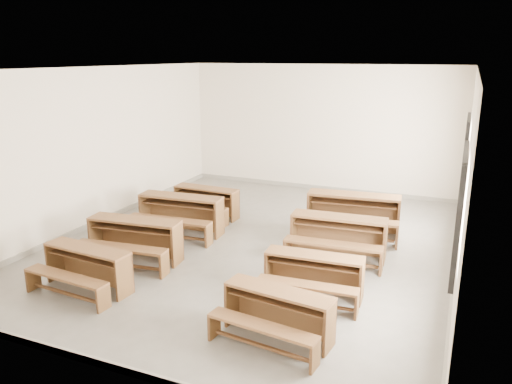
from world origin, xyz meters
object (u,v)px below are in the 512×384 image
at_px(desk_set_6, 338,234).
at_px(desk_set_7, 353,211).
at_px(desk_set_4, 277,311).
at_px(desk_set_1, 134,237).
at_px(desk_set_0, 86,265).
at_px(desk_set_3, 205,200).
at_px(desk_set_5, 313,273).
at_px(desk_set_2, 180,212).

height_order(desk_set_6, desk_set_7, desk_set_7).
relative_size(desk_set_4, desk_set_7, 0.79).
distance_m(desk_set_1, desk_set_4, 3.39).
distance_m(desk_set_0, desk_set_7, 5.05).
distance_m(desk_set_0, desk_set_6, 4.15).
bearing_deg(desk_set_3, desk_set_0, -87.47).
bearing_deg(desk_set_7, desk_set_0, -134.55).
distance_m(desk_set_3, desk_set_4, 5.00).
bearing_deg(desk_set_5, desk_set_0, -165.07).
bearing_deg(desk_set_5, desk_set_7, 87.18).
relative_size(desk_set_3, desk_set_5, 1.00).
relative_size(desk_set_3, desk_set_7, 0.79).
relative_size(desk_set_0, desk_set_6, 0.88).
bearing_deg(desk_set_1, desk_set_5, -7.88).
bearing_deg(desk_set_6, desk_set_0, -143.70).
bearing_deg(desk_set_5, desk_set_6, 87.40).
height_order(desk_set_1, desk_set_4, desk_set_1).
bearing_deg(desk_set_2, desk_set_4, -46.46).
bearing_deg(desk_set_3, desk_set_4, -49.00).
height_order(desk_set_0, desk_set_3, desk_set_3).
bearing_deg(desk_set_6, desk_set_4, -95.02).
bearing_deg(desk_set_7, desk_set_1, -144.72).
bearing_deg(desk_set_1, desk_set_0, -96.20).
relative_size(desk_set_6, desk_set_7, 0.90).
distance_m(desk_set_5, desk_set_6, 1.58).
xyz_separation_m(desk_set_1, desk_set_7, (3.16, 2.75, 0.04)).
distance_m(desk_set_3, desk_set_6, 3.37).
xyz_separation_m(desk_set_6, desk_set_7, (-0.02, 1.27, 0.04)).
xyz_separation_m(desk_set_1, desk_set_2, (0.01, 1.48, 0.02)).
bearing_deg(desk_set_4, desk_set_7, 96.23).
bearing_deg(desk_set_6, desk_set_7, 86.97).
height_order(desk_set_5, desk_set_7, desk_set_7).
xyz_separation_m(desk_set_0, desk_set_5, (3.21, 1.09, -0.00)).
distance_m(desk_set_2, desk_set_5, 3.56).
bearing_deg(desk_set_0, desk_set_4, 1.51).
bearing_deg(desk_set_2, desk_set_5, -30.48).
height_order(desk_set_0, desk_set_5, desk_set_0).
bearing_deg(desk_set_6, desk_set_1, -158.67).
height_order(desk_set_2, desk_set_6, desk_set_2).
bearing_deg(desk_set_5, desk_set_3, 136.62).
height_order(desk_set_2, desk_set_3, desk_set_2).
bearing_deg(desk_set_2, desk_set_6, -4.15).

